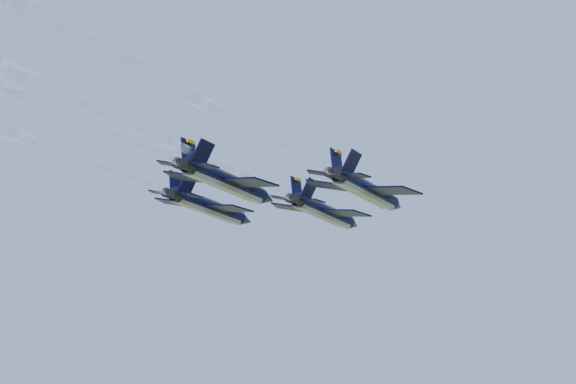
% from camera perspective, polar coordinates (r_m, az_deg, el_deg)
% --- Properties ---
extents(jet_lead, '(11.83, 16.26, 3.96)m').
position_cam_1_polar(jet_lead, '(101.93, 2.41, -1.30)').
color(jet_lead, black).
extents(jet_left, '(11.83, 16.26, 3.96)m').
position_cam_1_polar(jet_left, '(99.24, -5.05, -1.00)').
color(jet_left, black).
extents(jet_right, '(11.83, 16.26, 3.96)m').
position_cam_1_polar(jet_right, '(89.58, 5.15, 0.12)').
color(jet_right, black).
extents(jet_slot, '(11.83, 16.26, 3.96)m').
position_cam_1_polar(jet_slot, '(85.58, -3.92, 0.64)').
color(jet_slot, black).
extents(smoke_trail_lead, '(23.46, 57.79, 1.82)m').
position_cam_1_polar(smoke_trail_lead, '(67.05, -16.35, 4.46)').
color(smoke_trail_lead, white).
extents(smoke_trail_right, '(23.46, 57.79, 1.82)m').
position_cam_1_polar(smoke_trail_right, '(54.27, -16.29, 8.18)').
color(smoke_trail_right, white).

